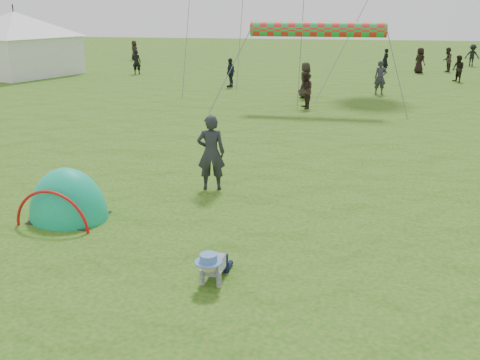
% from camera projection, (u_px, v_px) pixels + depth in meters
% --- Properties ---
extents(ground, '(140.00, 140.00, 0.00)m').
position_uv_depth(ground, '(156.00, 294.00, 8.62)').
color(ground, '#1A590A').
extents(crawling_toddler, '(0.65, 0.87, 0.63)m').
position_uv_depth(crawling_toddler, '(213.00, 265.00, 8.92)').
color(crawling_toddler, black).
rests_on(crawling_toddler, ground).
extents(popup_tent, '(1.86, 1.58, 2.27)m').
position_uv_depth(popup_tent, '(70.00, 218.00, 11.72)').
color(popup_tent, '#03A36D').
rests_on(popup_tent, ground).
extents(standing_adult, '(0.77, 0.59, 1.90)m').
position_uv_depth(standing_adult, '(211.00, 153.00, 13.28)').
color(standing_adult, '#25252A').
rests_on(standing_adult, ground).
extents(event_marquee, '(8.18, 8.18, 4.38)m').
position_uv_depth(event_marquee, '(17.00, 41.00, 35.23)').
color(event_marquee, white).
rests_on(event_marquee, ground).
extents(crowd_person_0, '(0.69, 0.51, 1.73)m').
position_uv_depth(crowd_person_0, '(380.00, 78.00, 27.82)').
color(crowd_person_0, '#2C2B34').
rests_on(crowd_person_0, ground).
extents(crowd_person_1, '(0.89, 0.97, 1.60)m').
position_uv_depth(crowd_person_1, '(458.00, 69.00, 32.33)').
color(crowd_person_1, black).
rests_on(crowd_person_1, ground).
extents(crowd_person_4, '(0.94, 0.91, 1.63)m').
position_uv_depth(crowd_person_4, '(134.00, 50.00, 45.46)').
color(crowd_person_4, black).
rests_on(crowd_person_4, ground).
extents(crowd_person_6, '(0.65, 0.48, 1.62)m').
position_uv_depth(crowd_person_6, '(136.00, 62.00, 36.09)').
color(crowd_person_6, black).
rests_on(crowd_person_6, ground).
extents(crowd_person_7, '(0.92, 1.01, 1.67)m').
position_uv_depth(crowd_person_7, '(447.00, 60.00, 37.35)').
color(crowd_person_7, '#332722').
rests_on(crowd_person_7, ground).
extents(crowd_person_8, '(0.59, 1.02, 1.63)m').
position_uv_depth(crowd_person_8, '(231.00, 73.00, 30.33)').
color(crowd_person_8, '#19222F').
rests_on(crowd_person_8, ground).
extents(crowd_person_10, '(0.95, 0.99, 1.72)m').
position_uv_depth(crowd_person_10, '(420.00, 60.00, 36.69)').
color(crowd_person_10, black).
rests_on(crowd_person_10, ground).
extents(crowd_person_12, '(0.60, 0.69, 1.61)m').
position_uv_depth(crowd_person_12, '(385.00, 60.00, 37.23)').
color(crowd_person_12, black).
rests_on(crowd_person_12, ground).
extents(crowd_person_13, '(0.85, 0.95, 1.63)m').
position_uv_depth(crowd_person_13, '(305.00, 90.00, 23.97)').
color(crowd_person_13, black).
rests_on(crowd_person_13, ground).
extents(crowd_person_15, '(1.06, 0.61, 1.64)m').
position_uv_depth(crowd_person_15, '(472.00, 55.00, 40.85)').
color(crowd_person_15, black).
rests_on(crowd_person_15, ground).
extents(crowd_person_16, '(0.94, 1.03, 1.77)m').
position_uv_depth(crowd_person_16, '(305.00, 80.00, 26.77)').
color(crowd_person_16, black).
rests_on(crowd_person_16, ground).
extents(rainbow_tube_kite, '(5.79, 0.64, 0.64)m').
position_uv_depth(rainbow_tube_kite, '(318.00, 29.00, 22.91)').
color(rainbow_tube_kite, red).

